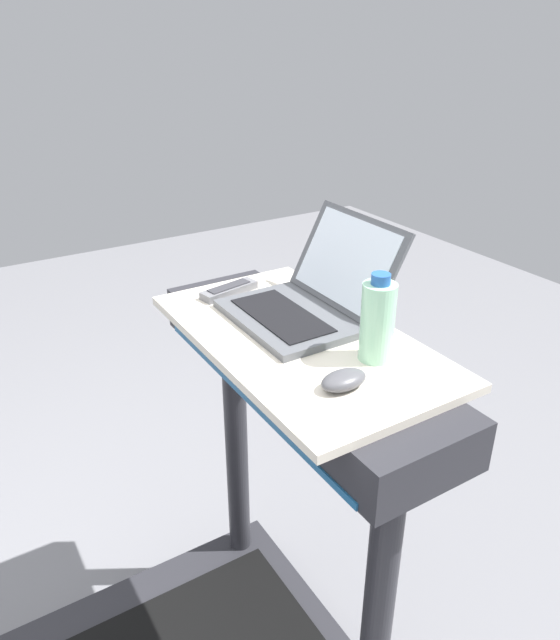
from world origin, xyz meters
TOP-DOWN VIEW (x-y plane):
  - desk_board at (0.00, 0.70)m, footprint 0.75×0.42m
  - laptop at (-0.07, 0.77)m, footprint 0.33×0.34m
  - computer_mouse at (0.23, 0.65)m, footprint 0.06×0.10m
  - water_bottle at (0.17, 0.78)m, footprint 0.07×0.07m
  - tv_remote at (-0.29, 0.67)m, footprint 0.08×0.17m

SIDE VIEW (x-z plane):
  - desk_board at x=0.00m, z-range 1.09..1.11m
  - tv_remote at x=-0.29m, z-range 1.11..1.13m
  - computer_mouse at x=0.23m, z-range 1.11..1.14m
  - laptop at x=-0.07m, z-range 1.04..1.27m
  - water_bottle at x=0.17m, z-range 1.10..1.29m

